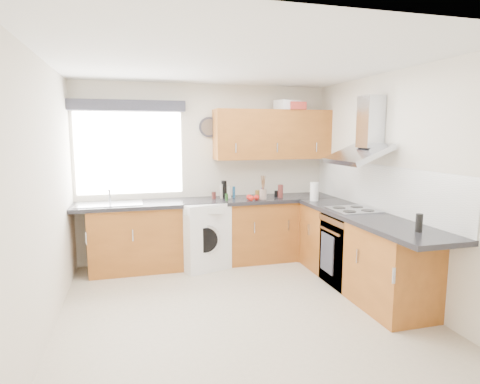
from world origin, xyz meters
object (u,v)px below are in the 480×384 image
object	(u,v)px
oven	(352,250)
washing_machine	(201,234)
extractor_hood	(364,137)
upper_cabinets	(273,135)

from	to	relation	value
oven	washing_machine	world-z (taller)	washing_machine
washing_machine	extractor_hood	bearing A→B (deg)	-49.94
oven	upper_cabinets	xyz separation A→B (m)	(-0.55, 1.32, 1.38)
upper_cabinets	washing_machine	size ratio (longest dim) A/B	1.88
oven	upper_cabinets	world-z (taller)	upper_cabinets
extractor_hood	washing_machine	xyz separation A→B (m)	(-1.75, 1.10, -1.32)
extractor_hood	upper_cabinets	distance (m)	1.48
oven	extractor_hood	size ratio (longest dim) A/B	1.09
oven	washing_machine	distance (m)	1.98
oven	extractor_hood	xyz separation A→B (m)	(0.10, -0.00, 1.34)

